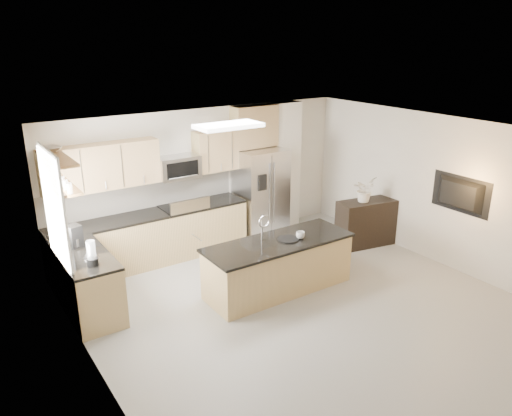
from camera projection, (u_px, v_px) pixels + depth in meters
floor at (311, 313)px, 7.31m from camera, size 6.50×6.50×0.00m
ceiling at (318, 137)px, 6.46m from camera, size 6.00×6.50×0.02m
wall_back at (203, 178)px, 9.43m from camera, size 6.00×0.02×2.60m
wall_left at (98, 289)px, 5.31m from camera, size 0.02×6.50×2.60m
wall_right at (450, 194)px, 8.47m from camera, size 0.02×6.50×2.60m
back_counter at (152, 237)px, 8.81m from camera, size 3.55×0.66×1.44m
left_counter at (87, 283)px, 7.20m from camera, size 0.66×1.50×0.92m
range at (184, 230)px, 9.13m from camera, size 0.76×0.64×1.14m
upper_cabinets at (139, 162)px, 8.45m from camera, size 3.50×0.33×0.75m
microwave at (178, 167)px, 8.85m from camera, size 0.76×0.40×0.40m
refrigerator at (260, 194)px, 9.83m from camera, size 0.92×0.78×1.78m
partition_column at (285, 166)px, 10.27m from camera, size 0.60×0.30×2.60m
window at (55, 210)px, 6.65m from camera, size 0.04×1.15×1.65m
shelf_lower at (60, 185)px, 6.70m from camera, size 0.30×1.20×0.04m
shelf_upper at (56, 158)px, 6.58m from camera, size 0.30×1.20×0.04m
ceiling_fixture at (229, 126)px, 7.52m from camera, size 1.00×0.50×0.06m
island at (278, 265)px, 7.86m from camera, size 2.41×0.88×1.26m
credenza at (366, 223)px, 9.56m from camera, size 1.18×0.66×0.89m
cup at (300, 235)px, 7.81m from camera, size 0.16×0.16×0.11m
platter at (288, 239)px, 7.77m from camera, size 0.37×0.37×0.02m
blender at (92, 255)px, 6.66m from camera, size 0.15×0.15×0.36m
kettle at (90, 251)px, 6.90m from camera, size 0.20×0.20×0.25m
coffee_maker at (74, 237)px, 7.25m from camera, size 0.22×0.25×0.33m
bowl at (50, 149)px, 6.82m from camera, size 0.49×0.49×0.09m
flower_vase at (365, 183)px, 9.28m from camera, size 0.77×0.71×0.71m
television at (457, 195)px, 8.25m from camera, size 0.14×1.08×0.62m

